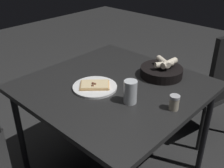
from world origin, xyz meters
TOP-DOWN VIEW (x-y plane):
  - dining_table at (0.00, 0.00)m, footprint 1.01×1.00m
  - pizza_plate at (0.05, 0.11)m, footprint 0.26×0.26m
  - bread_basket at (-0.15, -0.29)m, footprint 0.27×0.27m
  - beer_glass at (-0.20, 0.09)m, footprint 0.07×0.07m
  - pepper_shaker at (-0.41, -0.01)m, footprint 0.05×0.05m
  - chair_far at (-0.29, -0.84)m, footprint 0.53×0.53m

SIDE VIEW (x-z plane):
  - chair_far at x=-0.29m, z-range 0.05..0.99m
  - dining_table at x=0.00m, z-range 0.30..1.02m
  - pizza_plate at x=0.05m, z-range 0.71..0.75m
  - pepper_shaker at x=-0.41m, z-range 0.72..0.80m
  - bread_basket at x=-0.15m, z-range 0.70..0.82m
  - beer_glass at x=-0.20m, z-range 0.72..0.85m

